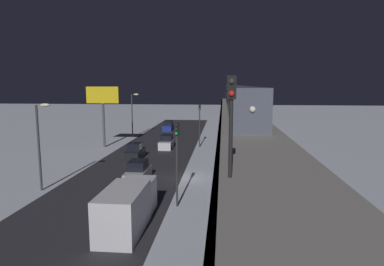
% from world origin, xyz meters
% --- Properties ---
extents(ground_plane, '(240.00, 240.00, 0.00)m').
position_xyz_m(ground_plane, '(0.00, 0.00, 0.00)').
color(ground_plane, silver).
extents(avenue_asphalt, '(11.00, 108.74, 0.01)m').
position_xyz_m(avenue_asphalt, '(5.78, 0.00, 0.00)').
color(avenue_asphalt, '#28282D').
rests_on(avenue_asphalt, ground_plane).
extents(elevated_railway, '(5.00, 108.74, 5.57)m').
position_xyz_m(elevated_railway, '(-5.75, 0.00, 4.82)').
color(elevated_railway, gray).
rests_on(elevated_railway, ground_plane).
extents(subway_train, '(2.94, 74.07, 3.40)m').
position_xyz_m(subway_train, '(-5.84, -29.37, 7.35)').
color(subway_train, '#4C5160').
rests_on(subway_train, elevated_railway).
extents(rail_signal, '(0.36, 0.41, 4.00)m').
position_xyz_m(rail_signal, '(-4.03, 19.08, 8.30)').
color(rail_signal, black).
rests_on(rail_signal, elevated_railway).
extents(sedan_white, '(1.91, 4.38, 1.97)m').
position_xyz_m(sedan_white, '(4.38, -15.48, 0.78)').
color(sedan_white, silver).
rests_on(sedan_white, ground_plane).
extents(sedan_blue, '(1.80, 4.15, 1.97)m').
position_xyz_m(sedan_blue, '(7.18, -33.95, 0.80)').
color(sedan_blue, navy).
rests_on(sedan_blue, ground_plane).
extents(sedan_black, '(1.80, 4.09, 1.97)m').
position_xyz_m(sedan_black, '(7.18, -8.21, 0.80)').
color(sedan_black, black).
rests_on(sedan_black, ground_plane).
extents(sedan_silver, '(1.80, 4.64, 1.97)m').
position_xyz_m(sedan_silver, '(4.38, 1.27, 0.80)').
color(sedan_silver, '#B2B2B7').
rests_on(sedan_silver, ground_plane).
extents(box_truck, '(2.40, 7.40, 2.80)m').
position_xyz_m(box_truck, '(2.38, 11.62, 1.35)').
color(box_truck, silver).
rests_on(box_truck, ground_plane).
extents(traffic_light_near, '(0.32, 0.44, 6.40)m').
position_xyz_m(traffic_light_near, '(-0.32, 7.80, 4.20)').
color(traffic_light_near, '#2D2D2D').
rests_on(traffic_light_near, ground_plane).
extents(traffic_light_mid, '(0.32, 0.44, 6.40)m').
position_xyz_m(traffic_light_mid, '(-0.32, -16.72, 4.20)').
color(traffic_light_mid, '#2D2D2D').
rests_on(traffic_light_mid, ground_plane).
extents(commercial_billboard, '(4.80, 0.36, 8.90)m').
position_xyz_m(commercial_billboard, '(13.73, -15.39, 6.83)').
color(commercial_billboard, '#4C4C51').
rests_on(commercial_billboard, ground_plane).
extents(street_lamp_near, '(1.35, 0.44, 7.65)m').
position_xyz_m(street_lamp_near, '(11.85, 5.00, 4.81)').
color(street_lamp_near, '#38383D').
rests_on(street_lamp_near, ground_plane).
extents(street_lamp_far, '(1.35, 0.44, 7.65)m').
position_xyz_m(street_lamp_far, '(11.85, -25.00, 4.81)').
color(street_lamp_far, '#38383D').
rests_on(street_lamp_far, ground_plane).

